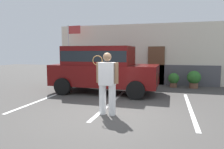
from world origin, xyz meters
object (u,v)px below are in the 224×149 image
at_px(potted_plant_secondary, 194,78).
at_px(flag_pole, 71,43).
at_px(parked_suv, 102,67).
at_px(potted_plant_by_porch, 174,79).
at_px(tennis_player_man, 107,83).

xyz_separation_m(potted_plant_secondary, flag_pole, (-6.71, 0.07, 1.81)).
relative_size(parked_suv, potted_plant_secondary, 5.30).
height_order(parked_suv, flag_pole, flag_pole).
bearing_deg(flag_pole, parked_suv, -41.59).
bearing_deg(potted_plant_by_porch, flag_pole, 179.41).
distance_m(parked_suv, potted_plant_secondary, 4.70).
distance_m(potted_plant_secondary, flag_pole, 6.95).
distance_m(tennis_player_man, potted_plant_secondary, 6.13).
distance_m(parked_suv, flag_pole, 3.73).
height_order(tennis_player_man, flag_pole, flag_pole).
xyz_separation_m(tennis_player_man, flag_pole, (-3.80, 5.45, 1.35)).
xyz_separation_m(tennis_player_man, potted_plant_secondary, (2.90, 5.38, -0.45)).
height_order(parked_suv, potted_plant_by_porch, parked_suv).
relative_size(potted_plant_by_porch, potted_plant_secondary, 0.84).
height_order(potted_plant_by_porch, flag_pole, flag_pole).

